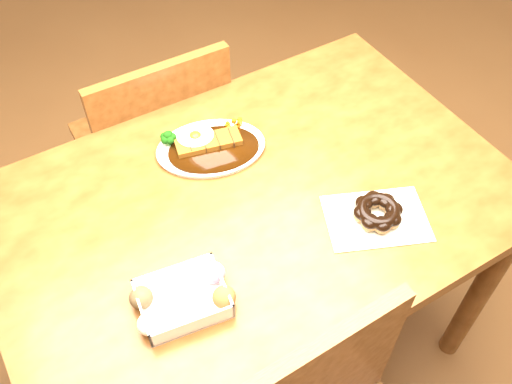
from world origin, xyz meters
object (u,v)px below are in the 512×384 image
table (254,225)px  katsu_curry_plate (209,146)px  chair_far (157,146)px  donut_box (183,298)px  pon_de_ring (378,213)px

table → katsu_curry_plate: katsu_curry_plate is taller
chair_far → donut_box: chair_far is taller
pon_de_ring → donut_box: bearing=176.3°
katsu_curry_plate → table: bearing=-86.2°
donut_box → table: bearing=31.6°
table → katsu_curry_plate: size_ratio=3.89×
table → donut_box: size_ratio=5.83×
donut_box → pon_de_ring: donut_box is taller
katsu_curry_plate → donut_box: bearing=-124.7°
donut_box → katsu_curry_plate: bearing=55.3°
chair_far → katsu_curry_plate: (0.02, -0.34, 0.29)m
chair_far → donut_box: 0.79m
katsu_curry_plate → donut_box: katsu_curry_plate is taller
chair_far → pon_de_ring: (0.24, -0.72, 0.29)m
donut_box → pon_de_ring: size_ratio=0.77×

